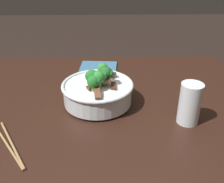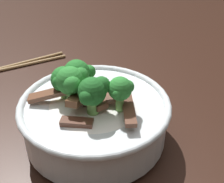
# 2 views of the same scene
# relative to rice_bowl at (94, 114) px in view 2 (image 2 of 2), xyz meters

# --- Properties ---
(dining_table) EXTENTS (1.53, 0.94, 0.77)m
(dining_table) POSITION_rel_rice_bowl_xyz_m (-0.19, -0.03, -0.15)
(dining_table) COLOR black
(dining_table) RESTS_ON ground
(rice_bowl) EXTENTS (0.24, 0.24, 0.14)m
(rice_bowl) POSITION_rel_rice_bowl_xyz_m (0.00, 0.00, 0.00)
(rice_bowl) COLOR silver
(rice_bowl) RESTS_ON dining_table
(chopsticks_pair) EXTENTS (0.14, 0.20, 0.01)m
(chopsticks_pair) POSITION_rel_rice_bowl_xyz_m (-0.24, -0.21, -0.05)
(chopsticks_pair) COLOR #9E7A4C
(chopsticks_pair) RESTS_ON dining_table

